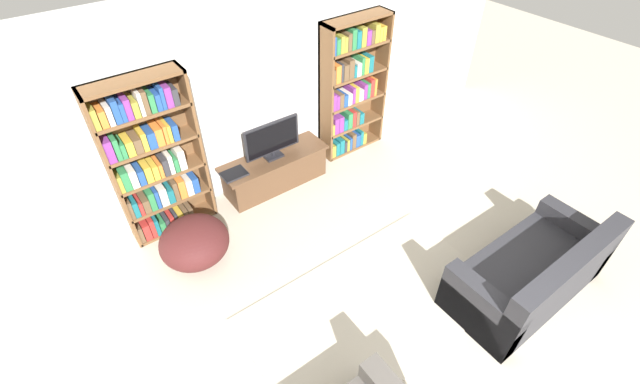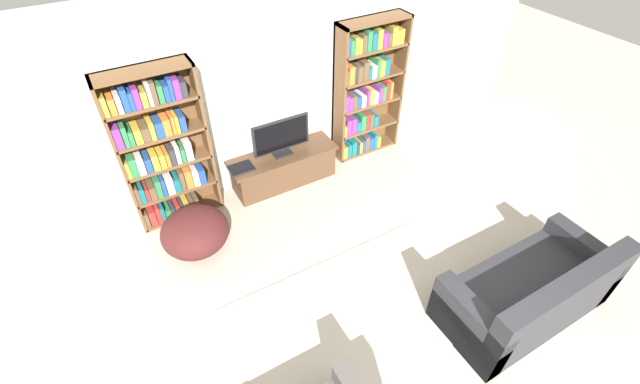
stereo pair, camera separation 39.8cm
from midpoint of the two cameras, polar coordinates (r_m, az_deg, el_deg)
wall_back at (r=5.42m, az=-5.91°, el=13.38°), size 8.80×0.06×2.60m
bookshelf_left at (r=5.14m, az=-18.41°, el=5.16°), size 1.00×0.30×1.96m
bookshelf_right at (r=6.11m, az=7.96°, el=13.26°), size 1.00×0.30×1.96m
tv_stand at (r=5.82m, az=-2.94°, el=3.18°), size 1.47×0.48×0.47m
television at (r=5.52m, az=-3.13°, el=7.32°), size 0.78×0.16×0.52m
laptop at (r=5.47m, az=-8.44°, el=3.10°), size 0.31×0.24×0.03m
area_rug at (r=4.60m, az=8.16°, el=-15.52°), size 2.59×1.50×0.02m
couch_right_sofa at (r=4.88m, az=28.30°, el=-11.99°), size 1.75×0.83×0.85m
beanbag_ottoman at (r=5.07m, az=-14.19°, el=-5.24°), size 0.77×0.77×0.50m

